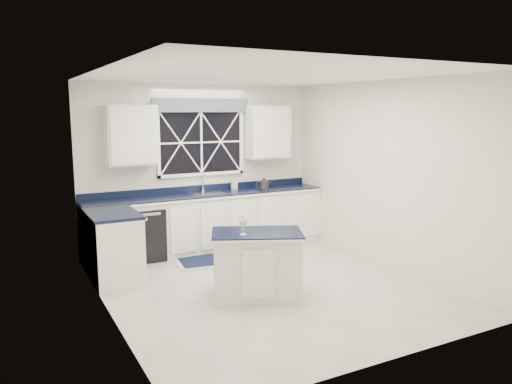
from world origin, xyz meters
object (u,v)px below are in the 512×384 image
kettle (264,184)px  soap_bottle (234,183)px  island (257,264)px  wine_glass (243,221)px  faucet (203,182)px  dishwasher (142,233)px

kettle → soap_bottle: size_ratio=1.21×
island → wine_glass: bearing=-141.6°
faucet → island: size_ratio=0.24×
dishwasher → kettle: 2.22m
island → kettle: bearing=83.8°
wine_glass → faucet: bearing=78.8°
island → wine_glass: wine_glass is taller
wine_glass → soap_bottle: 2.66m
faucet → wine_glass: bearing=-101.2°
faucet → island: faucet is taller
faucet → kettle: faucet is taller
faucet → soap_bottle: bearing=-0.7°
faucet → kettle: 1.05m
faucet → soap_bottle: 0.56m
wine_glass → soap_bottle: soap_bottle is taller
island → soap_bottle: (0.83, 2.39, 0.64)m
wine_glass → dishwasher: bearing=105.2°
island → soap_bottle: 2.61m
dishwasher → wine_glass: bearing=-74.8°
dishwasher → soap_bottle: 1.79m
dishwasher → island: (0.83, -2.21, -0.00)m
faucet → soap_bottle: faucet is taller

